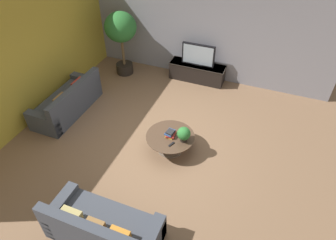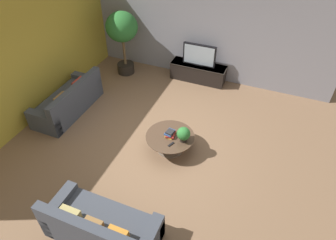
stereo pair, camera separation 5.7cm
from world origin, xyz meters
name	(u,v)px [view 1 (the left image)]	position (x,y,z in m)	size (l,w,h in m)	color
ground_plane	(156,143)	(0.00, 0.00, 0.00)	(24.00, 24.00, 0.00)	brown
back_wall_stone	(202,27)	(0.00, 3.26, 1.50)	(7.40, 0.12, 3.00)	gray
side_wall_left	(30,56)	(-3.26, 0.20, 1.50)	(0.12, 7.40, 3.00)	gold
media_console	(197,72)	(0.04, 2.94, 0.27)	(1.63, 0.50, 0.52)	black
television	(198,55)	(0.04, 2.94, 0.82)	(0.95, 0.13, 0.63)	black
coffee_table	(170,140)	(0.36, -0.04, 0.29)	(1.07, 1.07, 0.40)	#756656
couch_by_wall	(68,102)	(-2.56, 0.27, 0.29)	(0.84, 1.99, 0.84)	#3D424C
couch_near_entry	(103,228)	(0.09, -2.43, 0.29)	(1.91, 0.84, 0.84)	#3D424C
potted_palm_tall	(121,32)	(-2.14, 2.51, 1.33)	(0.90, 0.90, 1.89)	black
potted_plant_tabletop	(184,134)	(0.68, -0.07, 0.60)	(0.29, 0.29, 0.35)	black
book_stack	(170,133)	(0.36, -0.02, 0.47)	(0.23, 0.29, 0.14)	gold
remote_black	(171,144)	(0.48, -0.28, 0.41)	(0.04, 0.16, 0.02)	black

